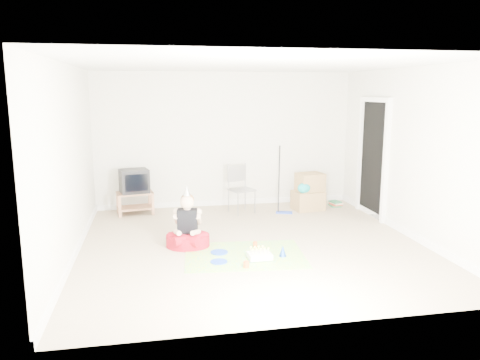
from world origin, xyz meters
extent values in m
plane|color=tan|center=(0.00, 0.00, 0.00)|extent=(5.00, 5.00, 0.00)
cube|color=black|center=(2.48, 1.20, 1.02)|extent=(0.02, 0.90, 2.05)
cube|color=#A26B49|center=(-1.75, 2.11, 0.39)|extent=(0.71, 0.51, 0.03)
cube|color=#A26B49|center=(-1.75, 2.11, 0.12)|extent=(0.71, 0.51, 0.03)
cube|color=#A26B49|center=(-2.01, 1.89, 0.20)|extent=(0.06, 0.06, 0.41)
cube|color=#A26B49|center=(-1.43, 1.99, 0.20)|extent=(0.06, 0.06, 0.41)
cube|color=#A26B49|center=(-2.07, 2.23, 0.20)|extent=(0.06, 0.06, 0.41)
cube|color=#A26B49|center=(-1.48, 2.33, 0.20)|extent=(0.06, 0.06, 0.41)
cube|color=black|center=(-1.75, 2.11, 0.62)|extent=(0.58, 0.51, 0.43)
cube|color=gray|center=(0.20, 1.84, 0.44)|extent=(0.51, 0.50, 0.03)
cylinder|color=gray|center=(0.03, 1.77, 0.45)|extent=(0.02, 0.02, 0.90)
cylinder|color=gray|center=(0.37, 1.90, 0.45)|extent=(0.02, 0.02, 0.90)
cube|color=#A78250|center=(1.49, 1.82, 0.18)|extent=(0.60, 0.49, 0.36)
cube|color=#A78250|center=(1.54, 1.86, 0.53)|extent=(0.54, 0.47, 0.34)
ellipsoid|color=#0E979C|center=(1.36, 1.67, 0.46)|extent=(0.24, 0.17, 0.19)
cube|color=#233EB3|center=(0.97, 1.63, 0.02)|extent=(0.32, 0.19, 0.03)
cylinder|color=black|center=(0.97, 1.63, 0.63)|extent=(0.15, 0.40, 1.20)
cube|color=#267347|center=(2.11, 1.98, 0.01)|extent=(0.20, 0.26, 0.03)
cube|color=#BF3F29|center=(2.11, 1.98, 0.04)|extent=(0.20, 0.25, 0.03)
cube|color=beige|center=(2.11, 1.98, 0.07)|extent=(0.21, 0.26, 0.03)
cube|color=#267347|center=(2.11, 1.98, 0.10)|extent=(0.22, 0.26, 0.03)
cylinder|color=#A30F1E|center=(-0.94, 0.09, 0.09)|extent=(0.74, 0.74, 0.17)
cube|color=black|center=(-0.94, 0.09, 0.37)|extent=(0.31, 0.21, 0.38)
sphere|color=#D5AB8E|center=(-0.94, 0.09, 0.66)|extent=(0.23, 0.23, 0.20)
cone|color=silver|center=(-0.94, 0.09, 0.84)|extent=(0.11, 0.11, 0.15)
cube|color=#F63397|center=(-0.20, -0.45, 0.00)|extent=(1.73, 1.32, 0.01)
cube|color=white|center=(-0.03, -0.64, 0.05)|extent=(0.32, 0.26, 0.08)
cube|color=#3DAB60|center=(-0.03, -0.64, 0.01)|extent=(0.32, 0.26, 0.01)
cylinder|color=beige|center=(-0.13, -0.70, 0.12)|extent=(0.01, 0.01, 0.06)
cylinder|color=beige|center=(-0.08, -0.70, 0.12)|extent=(0.01, 0.01, 0.06)
cylinder|color=beige|center=(-0.02, -0.69, 0.12)|extent=(0.01, 0.01, 0.06)
cylinder|color=beige|center=(0.03, -0.69, 0.12)|extent=(0.01, 0.01, 0.06)
cylinder|color=beige|center=(0.08, -0.69, 0.12)|extent=(0.01, 0.01, 0.06)
cylinder|color=beige|center=(-0.14, -0.60, 0.12)|extent=(0.01, 0.01, 0.06)
cylinder|color=beige|center=(-0.08, -0.60, 0.12)|extent=(0.01, 0.01, 0.06)
cylinder|color=beige|center=(-0.03, -0.59, 0.12)|extent=(0.01, 0.01, 0.06)
cylinder|color=beige|center=(0.02, -0.59, 0.12)|extent=(0.01, 0.01, 0.06)
cylinder|color=#173FBE|center=(-0.53, -0.29, 0.01)|extent=(0.26, 0.26, 0.01)
cylinder|color=#173FBE|center=(-0.59, -0.66, 0.01)|extent=(0.26, 0.26, 0.01)
cylinder|color=#EC561A|center=(0.03, -0.12, 0.04)|extent=(0.08, 0.08, 0.07)
cylinder|color=#EC561A|center=(-0.27, -0.91, 0.05)|extent=(0.09, 0.09, 0.08)
cone|color=#1947B1|center=(0.31, -0.60, 0.08)|extent=(0.13, 0.13, 0.15)
camera|label=1|loc=(-1.40, -6.49, 2.24)|focal=35.00mm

